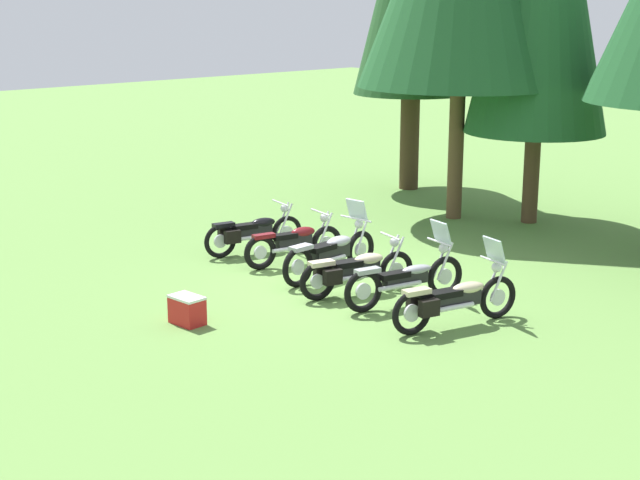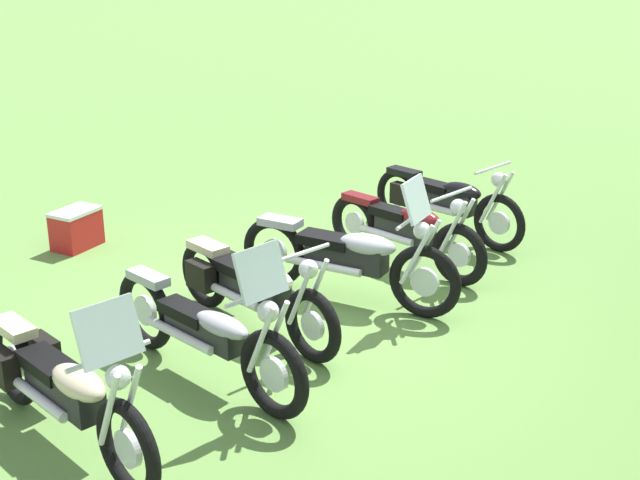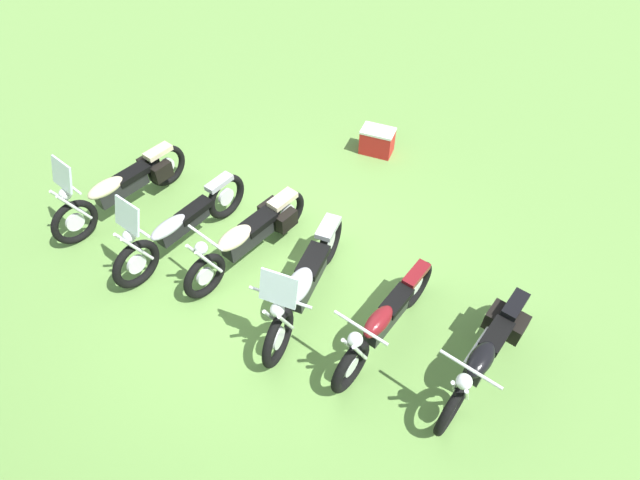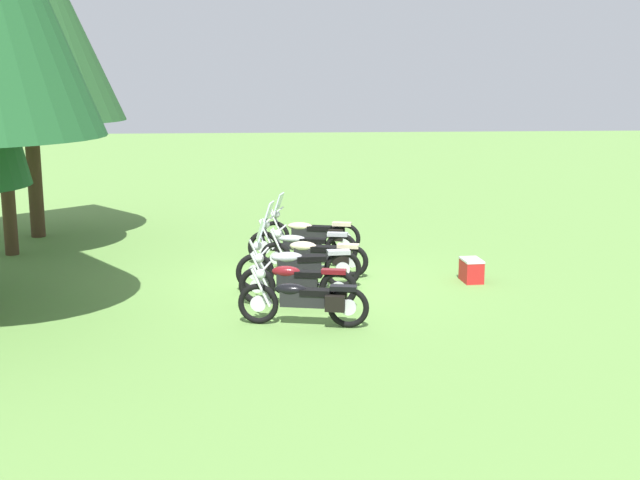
# 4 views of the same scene
# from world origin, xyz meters

# --- Properties ---
(ground_plane) EXTENTS (80.00, 80.00, 0.00)m
(ground_plane) POSITION_xyz_m (0.00, 0.00, 0.00)
(ground_plane) COLOR #608C42
(motorcycle_0) EXTENTS (0.86, 2.17, 1.00)m
(motorcycle_0) POSITION_xyz_m (-2.82, 0.21, 0.45)
(motorcycle_0) COLOR black
(motorcycle_0) RESTS_ON ground_plane
(motorcycle_1) EXTENTS (0.76, 2.14, 1.00)m
(motorcycle_1) POSITION_xyz_m (-1.62, 0.30, 0.44)
(motorcycle_1) COLOR black
(motorcycle_1) RESTS_ON ground_plane
(motorcycle_2) EXTENTS (0.77, 2.44, 1.38)m
(motorcycle_2) POSITION_xyz_m (-0.50, 0.22, 0.49)
(motorcycle_2) COLOR black
(motorcycle_2) RESTS_ON ground_plane
(motorcycle_3) EXTENTS (0.93, 2.22, 0.99)m
(motorcycle_3) POSITION_xyz_m (0.57, -0.21, 0.45)
(motorcycle_3) COLOR black
(motorcycle_3) RESTS_ON ground_plane
(motorcycle_4) EXTENTS (0.80, 2.39, 1.37)m
(motorcycle_4) POSITION_xyz_m (1.55, 0.04, 0.46)
(motorcycle_4) COLOR black
(motorcycle_4) RESTS_ON ground_plane
(motorcycle_5) EXTENTS (0.91, 2.33, 1.37)m
(motorcycle_5) POSITION_xyz_m (2.84, -0.27, 0.47)
(motorcycle_5) COLOR black
(motorcycle_5) RESTS_ON ground_plane
(picnic_cooler) EXTENTS (0.59, 0.40, 0.46)m
(picnic_cooler) POSITION_xyz_m (-0.16, -3.29, 0.23)
(picnic_cooler) COLOR red
(picnic_cooler) RESTS_ON ground_plane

